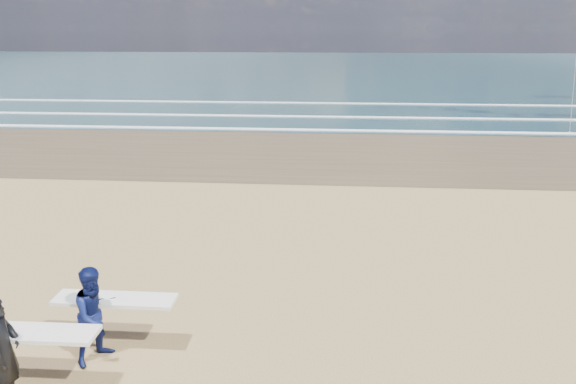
{
  "coord_description": "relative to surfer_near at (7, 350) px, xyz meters",
  "views": [
    {
      "loc": [
        3.69,
        -6.49,
        5.65
      ],
      "look_at": [
        2.72,
        6.0,
        1.64
      ],
      "focal_mm": 32.0,
      "sensor_mm": 36.0,
      "label": 1
    }
  ],
  "objects": [
    {
      "name": "ocean",
      "position": [
        21.12,
        72.11,
        -0.95
      ],
      "size": [
        220.0,
        100.0,
        0.02
      ],
      "primitive_type": "cube",
      "color": "#1B363C",
      "rests_on": "ground"
    },
    {
      "name": "surfer_near",
      "position": [
        0.0,
        0.0,
        0.0
      ],
      "size": [
        2.21,
        1.01,
        1.88
      ],
      "color": "black",
      "rests_on": "ground"
    },
    {
      "name": "surfer_far",
      "position": [
        0.88,
        1.24,
        -0.06
      ],
      "size": [
        2.2,
        1.16,
        1.77
      ],
      "color": "#0C1443",
      "rests_on": "ground"
    }
  ]
}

